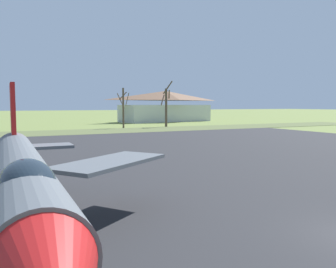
% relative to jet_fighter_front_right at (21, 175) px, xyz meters
% --- Properties ---
extents(asphalt_apron, '(75.84, 58.53, 0.05)m').
position_rel_jet_fighter_front_right_xyz_m(asphalt_apron, '(10.70, 13.12, -2.43)').
color(asphalt_apron, '#28282B').
rests_on(asphalt_apron, ground).
extents(grass_verge_strip, '(135.84, 12.00, 0.06)m').
position_rel_jet_fighter_front_right_xyz_m(grass_verge_strip, '(10.70, 48.38, -2.42)').
color(grass_verge_strip, '#566037').
rests_on(grass_verge_strip, ground).
extents(jet_fighter_front_right, '(12.59, 17.47, 5.69)m').
position_rel_jet_fighter_front_right_xyz_m(jet_fighter_front_right, '(0.00, 0.00, 0.00)').
color(jet_fighter_front_right, '#565B60').
rests_on(jet_fighter_front_right, ground).
extents(bare_tree_right_of_center, '(2.20, 2.21, 8.04)m').
position_rel_jet_fighter_front_right_xyz_m(bare_tree_right_of_center, '(22.60, 55.36, 1.88)').
color(bare_tree_right_of_center, brown).
rests_on(bare_tree_right_of_center, ground).
extents(bare_tree_far_right, '(2.84, 2.54, 9.75)m').
position_rel_jet_fighter_front_right_xyz_m(bare_tree_far_right, '(31.86, 54.61, 2.23)').
color(bare_tree_far_right, brown).
rests_on(bare_tree_far_right, ground).
extents(visitor_building, '(27.55, 13.33, 8.51)m').
position_rel_jet_fighter_front_right_xyz_m(visitor_building, '(42.24, 76.24, 1.73)').
color(visitor_building, beige).
rests_on(visitor_building, ground).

